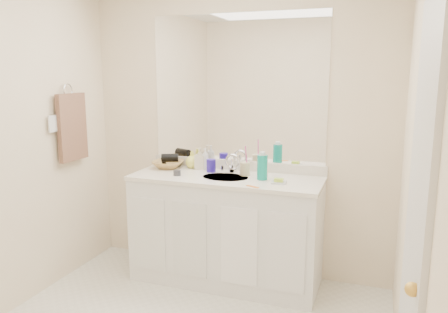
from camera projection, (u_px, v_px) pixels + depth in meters
wall_back at (237, 132)px, 3.66m from camera, size 2.60×0.02×2.40m
wall_right at (417, 180)px, 2.02m from camera, size 0.02×2.60×2.40m
vanity_cabinet at (226, 231)px, 3.55m from camera, size 1.50×0.55×0.85m
countertop at (226, 178)px, 3.46m from camera, size 1.52×0.57×0.03m
backsplash at (236, 165)px, 3.69m from camera, size 1.52×0.03×0.08m
sink_basin at (225, 178)px, 3.45m from camera, size 0.37×0.37×0.02m
faucet at (233, 166)px, 3.60m from camera, size 0.02×0.02×0.11m
mirror at (237, 89)px, 3.58m from camera, size 1.48×0.01×1.20m
blue_mug at (211, 166)px, 3.61m from camera, size 0.09×0.09×0.11m
tan_cup at (245, 169)px, 3.49m from camera, size 0.10×0.10×0.11m
toothbrush at (246, 157)px, 3.46m from camera, size 0.02×0.04×0.18m
mouthwash_bottle at (262, 167)px, 3.35m from camera, size 0.10×0.10×0.19m
soap_dish at (279, 182)px, 3.24m from camera, size 0.12×0.10×0.01m
green_soap at (279, 180)px, 3.24m from camera, size 0.07×0.05×0.02m
orange_comb at (253, 187)px, 3.14m from camera, size 0.11×0.06×0.00m
dark_jar at (177, 173)px, 3.49m from camera, size 0.08×0.08×0.04m
soap_bottle_white at (205, 159)px, 3.71m from camera, size 0.08×0.08×0.18m
soap_bottle_cream at (200, 159)px, 3.71m from camera, size 0.10×0.10×0.18m
soap_bottle_yellow at (192, 159)px, 3.77m from camera, size 0.14×0.14×0.15m
wicker_basket at (168, 164)px, 3.77m from camera, size 0.28×0.28×0.06m
hair_dryer at (170, 158)px, 3.75m from camera, size 0.16×0.12×0.07m
towel_ring at (68, 90)px, 3.52m from camera, size 0.01×0.11×0.11m
hand_towel at (72, 127)px, 3.57m from camera, size 0.04×0.32×0.55m
switch_plate at (53, 124)px, 3.39m from camera, size 0.01×0.08×0.13m
door at (415, 243)px, 1.79m from camera, size 0.02×0.82×2.00m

